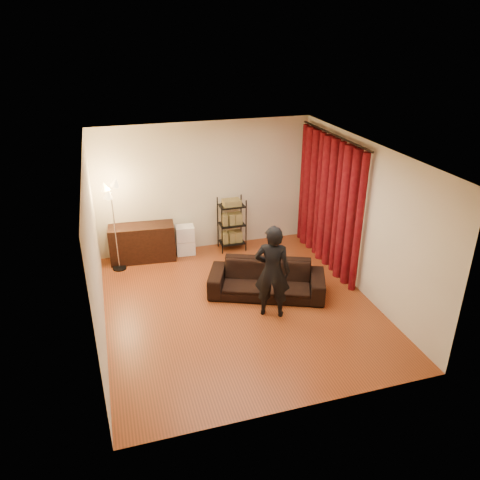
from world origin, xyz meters
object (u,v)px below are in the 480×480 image
object	(u,v)px
person	(272,272)
sofa	(267,279)
media_cabinet	(142,243)
storage_boxes	(185,240)
floor_lamp	(115,227)
wire_shelf	(232,224)

from	to	relation	value
person	sofa	bearing A→B (deg)	-76.82
media_cabinet	storage_boxes	bearing A→B (deg)	5.81
person	storage_boxes	size ratio (longest dim) A/B	2.52
sofa	floor_lamp	size ratio (longest dim) A/B	1.14
storage_boxes	media_cabinet	bearing A→B (deg)	-179.15
person	floor_lamp	xyz separation A→B (m)	(-2.34, 2.35, 0.09)
wire_shelf	storage_boxes	bearing A→B (deg)	-176.66
media_cabinet	floor_lamp	world-z (taller)	floor_lamp
sofa	media_cabinet	xyz separation A→B (m)	(-1.97, 2.00, 0.08)
storage_boxes	floor_lamp	bearing A→B (deg)	-168.42
media_cabinet	wire_shelf	distance (m)	1.89
sofa	wire_shelf	xyz separation A→B (m)	(-0.09, 1.97, 0.28)
media_cabinet	floor_lamp	bearing A→B (deg)	-146.79
storage_boxes	sofa	bearing A→B (deg)	-61.66
person	wire_shelf	bearing A→B (deg)	-65.36
wire_shelf	person	bearing A→B (deg)	-85.16
media_cabinet	wire_shelf	bearing A→B (deg)	4.01
person	wire_shelf	world-z (taller)	person
wire_shelf	floor_lamp	xyz separation A→B (m)	(-2.39, -0.24, 0.32)
wire_shelf	floor_lamp	size ratio (longest dim) A/B	0.64
sofa	floor_lamp	world-z (taller)	floor_lamp
floor_lamp	wire_shelf	bearing A→B (deg)	5.75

